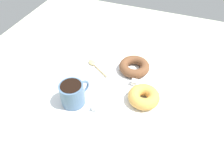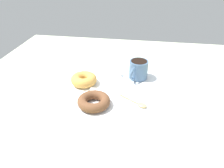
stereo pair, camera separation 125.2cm
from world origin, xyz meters
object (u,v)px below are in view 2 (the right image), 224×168
object	(u,v)px
spoon	(139,104)
sugar_cube_extra	(93,91)
donut_far	(84,79)
sugar_cube	(119,74)
donut_near_cup	(94,101)
coffee_cup	(138,69)

from	to	relation	value
spoon	sugar_cube_extra	xyz separation A→B (cm)	(-17.60, 4.43, 0.54)
donut_far	sugar_cube	size ratio (longest dim) A/B	5.90
donut_near_cup	donut_far	world-z (taller)	donut_far
donut_near_cup	sugar_cube_extra	distance (cm)	7.68
donut_near_cup	sugar_cube	bearing A→B (deg)	75.26
spoon	sugar_cube_extra	world-z (taller)	sugar_cube_extra
donut_far	sugar_cube_extra	world-z (taller)	donut_far
spoon	sugar_cube	distance (cm)	22.02
donut_far	sugar_cube_extra	size ratio (longest dim) A/B	5.51
coffee_cup	donut_near_cup	xyz separation A→B (cm)	(-13.96, -22.12, -2.36)
sugar_cube	coffee_cup	bearing A→B (deg)	-4.89
donut_near_cup	sugar_cube	distance (cm)	23.59
coffee_cup	sugar_cube	bearing A→B (deg)	175.11
sugar_cube	sugar_cube_extra	xyz separation A→B (cm)	(-8.23, -15.49, 0.06)
coffee_cup	sugar_cube	size ratio (longest dim) A/B	5.90
sugar_cube_extra	coffee_cup	bearing A→B (deg)	42.47
coffee_cup	spoon	xyz separation A→B (cm)	(1.42, -19.24, -3.63)
spoon	donut_far	bearing A→B (deg)	154.65
spoon	sugar_cube	xyz separation A→B (cm)	(-9.37, 19.92, 0.48)
donut_near_cup	spoon	size ratio (longest dim) A/B	1.07
sugar_cube_extra	donut_near_cup	bearing A→B (deg)	-73.06
donut_far	sugar_cube_extra	bearing A→B (deg)	-51.17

